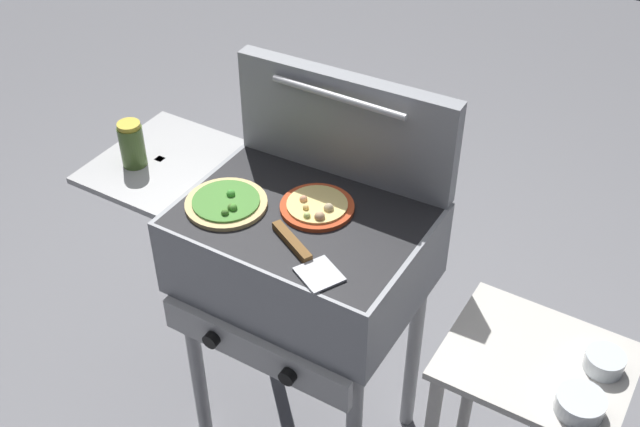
{
  "coord_description": "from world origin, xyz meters",
  "views": [
    {
      "loc": [
        0.86,
        -1.34,
        2.18
      ],
      "look_at": [
        0.05,
        0.0,
        0.92
      ],
      "focal_mm": 44.36,
      "sensor_mm": 36.0,
      "label": 1
    }
  ],
  "objects_px": {
    "spatula": "(303,255)",
    "sauce_jar": "(132,144)",
    "grill": "(299,254)",
    "topping_bowl_far": "(604,362)",
    "prep_table": "(525,412)",
    "topping_bowl_near": "(580,404)",
    "pizza_cheese": "(317,207)",
    "pizza_veggie": "(226,203)"
  },
  "relations": [
    {
      "from": "grill",
      "to": "topping_bowl_near",
      "type": "xyz_separation_m",
      "value": [
        0.8,
        -0.09,
        -0.01
      ]
    },
    {
      "from": "pizza_veggie",
      "to": "sauce_jar",
      "type": "relative_size",
      "value": 1.62
    },
    {
      "from": "prep_table",
      "to": "topping_bowl_far",
      "type": "height_order",
      "value": "topping_bowl_far"
    },
    {
      "from": "pizza_veggie",
      "to": "sauce_jar",
      "type": "height_order",
      "value": "sauce_jar"
    },
    {
      "from": "pizza_cheese",
      "to": "sauce_jar",
      "type": "bearing_deg",
      "value": -171.02
    },
    {
      "from": "prep_table",
      "to": "topping_bowl_near",
      "type": "xyz_separation_m",
      "value": [
        0.13,
        -0.1,
        0.22
      ]
    },
    {
      "from": "sauce_jar",
      "to": "topping_bowl_far",
      "type": "bearing_deg",
      "value": 4.62
    },
    {
      "from": "pizza_cheese",
      "to": "sauce_jar",
      "type": "xyz_separation_m",
      "value": [
        -0.54,
        -0.09,
        0.06
      ]
    },
    {
      "from": "prep_table",
      "to": "topping_bowl_near",
      "type": "distance_m",
      "value": 0.27
    },
    {
      "from": "grill",
      "to": "spatula",
      "type": "height_order",
      "value": "spatula"
    },
    {
      "from": "grill",
      "to": "topping_bowl_far",
      "type": "xyz_separation_m",
      "value": [
        0.81,
        0.06,
        -0.01
      ]
    },
    {
      "from": "grill",
      "to": "topping_bowl_near",
      "type": "height_order",
      "value": "grill"
    },
    {
      "from": "topping_bowl_near",
      "to": "pizza_cheese",
      "type": "bearing_deg",
      "value": 170.39
    },
    {
      "from": "spatula",
      "to": "topping_bowl_near",
      "type": "relative_size",
      "value": 2.3
    },
    {
      "from": "pizza_cheese",
      "to": "topping_bowl_far",
      "type": "distance_m",
      "value": 0.79
    },
    {
      "from": "pizza_cheese",
      "to": "topping_bowl_far",
      "type": "bearing_deg",
      "value": 1.53
    },
    {
      "from": "topping_bowl_near",
      "to": "topping_bowl_far",
      "type": "height_order",
      "value": "same"
    },
    {
      "from": "spatula",
      "to": "topping_bowl_far",
      "type": "distance_m",
      "value": 0.75
    },
    {
      "from": "pizza_veggie",
      "to": "spatula",
      "type": "height_order",
      "value": "pizza_veggie"
    },
    {
      "from": "prep_table",
      "to": "topping_bowl_far",
      "type": "bearing_deg",
      "value": 20.63
    },
    {
      "from": "spatula",
      "to": "topping_bowl_far",
      "type": "height_order",
      "value": "spatula"
    },
    {
      "from": "sauce_jar",
      "to": "topping_bowl_far",
      "type": "xyz_separation_m",
      "value": [
        1.32,
        0.11,
        -0.22
      ]
    },
    {
      "from": "grill",
      "to": "pizza_veggie",
      "type": "height_order",
      "value": "pizza_veggie"
    },
    {
      "from": "topping_bowl_near",
      "to": "topping_bowl_far",
      "type": "relative_size",
      "value": 1.19
    },
    {
      "from": "pizza_veggie",
      "to": "topping_bowl_near",
      "type": "height_order",
      "value": "pizza_veggie"
    },
    {
      "from": "spatula",
      "to": "prep_table",
      "type": "xyz_separation_m",
      "value": [
        0.57,
        0.14,
        -0.39
      ]
    },
    {
      "from": "sauce_jar",
      "to": "topping_bowl_near",
      "type": "height_order",
      "value": "sauce_jar"
    },
    {
      "from": "prep_table",
      "to": "pizza_cheese",
      "type": "bearing_deg",
      "value": 177.18
    },
    {
      "from": "pizza_veggie",
      "to": "grill",
      "type": "bearing_deg",
      "value": 22.4
    },
    {
      "from": "pizza_veggie",
      "to": "sauce_jar",
      "type": "xyz_separation_m",
      "value": [
        -0.33,
        0.02,
        0.06
      ]
    },
    {
      "from": "pizza_cheese",
      "to": "pizza_veggie",
      "type": "xyz_separation_m",
      "value": [
        -0.21,
        -0.11,
        -0.0
      ]
    },
    {
      "from": "pizza_cheese",
      "to": "prep_table",
      "type": "distance_m",
      "value": 0.75
    },
    {
      "from": "pizza_cheese",
      "to": "spatula",
      "type": "distance_m",
      "value": 0.19
    },
    {
      "from": "spatula",
      "to": "prep_table",
      "type": "bearing_deg",
      "value": 14.19
    },
    {
      "from": "grill",
      "to": "topping_bowl_far",
      "type": "distance_m",
      "value": 0.81
    },
    {
      "from": "pizza_cheese",
      "to": "grill",
      "type": "bearing_deg",
      "value": -135.63
    },
    {
      "from": "pizza_cheese",
      "to": "spatula",
      "type": "relative_size",
      "value": 0.76
    },
    {
      "from": "sauce_jar",
      "to": "topping_bowl_far",
      "type": "distance_m",
      "value": 1.34
    },
    {
      "from": "spatula",
      "to": "sauce_jar",
      "type": "bearing_deg",
      "value": 171.62
    },
    {
      "from": "topping_bowl_near",
      "to": "pizza_veggie",
      "type": "bearing_deg",
      "value": 178.77
    },
    {
      "from": "pizza_cheese",
      "to": "prep_table",
      "type": "bearing_deg",
      "value": -2.82
    },
    {
      "from": "prep_table",
      "to": "topping_bowl_far",
      "type": "xyz_separation_m",
      "value": [
        0.14,
        0.05,
        0.22
      ]
    }
  ]
}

